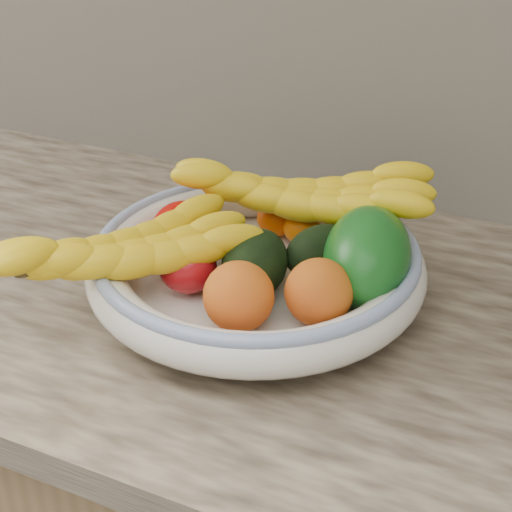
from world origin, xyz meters
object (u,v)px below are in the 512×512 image
object	(u,v)px
fruit_bowl	(256,265)
banana_bunch_front	(126,258)
green_mango	(367,257)
banana_bunch_back	(300,202)

from	to	relation	value
fruit_bowl	banana_bunch_front	bearing A→B (deg)	-139.12
fruit_bowl	green_mango	xyz separation A→B (m)	(0.12, 0.02, 0.03)
fruit_bowl	green_mango	distance (m)	0.13
fruit_bowl	banana_bunch_back	distance (m)	0.11
fruit_bowl	banana_bunch_front	distance (m)	0.15
fruit_bowl	banana_bunch_back	size ratio (longest dim) A/B	1.16
banana_bunch_back	banana_bunch_front	bearing A→B (deg)	-137.33
fruit_bowl	banana_bunch_front	xyz separation A→B (m)	(-0.11, -0.10, 0.03)
banana_bunch_back	banana_bunch_front	size ratio (longest dim) A/B	1.08
green_mango	banana_bunch_back	size ratio (longest dim) A/B	0.44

